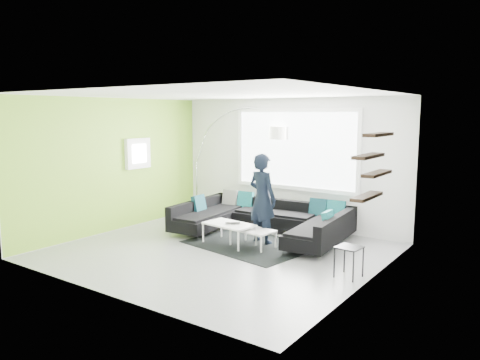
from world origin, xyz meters
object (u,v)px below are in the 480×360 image
Objects in this scene: person at (262,199)px; laptop at (233,224)px; arc_lamp at (196,162)px; coffee_table at (241,235)px; sectional_sofa at (261,221)px; side_table at (349,262)px.

person is 5.17× the size of laptop.
arc_lamp reaches higher than person.
laptop is (-0.14, -0.06, 0.21)m from coffee_table.
sectional_sofa is 7.22× the size of side_table.
coffee_table is 2.37m from side_table.
coffee_table is at bearing -91.90° from sectional_sofa.
side_table is at bearing -45.75° from laptop.
person is at bearing 69.78° from coffee_table.
coffee_table is (0.04, -0.79, -0.11)m from sectional_sofa.
side_table reaches higher than laptop.
coffee_table is at bearing 73.86° from person.
person is (0.21, 0.41, 0.66)m from coffee_table.
side_table is 2.50m from laptop.
person is at bearing 17.33° from laptop.
person reaches higher than laptop.
laptop is at bearing -148.29° from coffee_table.
arc_lamp is at bearing 153.72° from coffee_table.
laptop is (-0.35, -0.48, -0.45)m from person.
person is (-2.11, 0.87, 0.62)m from side_table.
coffee_table is 0.26m from laptop.
arc_lamp is at bearing 156.88° from sectional_sofa.
sectional_sofa is at bearing -28.36° from arc_lamp.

